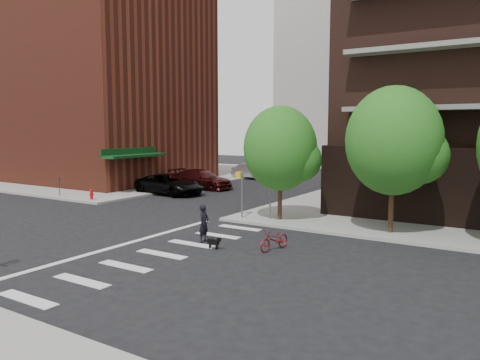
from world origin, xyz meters
name	(u,v)px	position (x,y,z in m)	size (l,w,h in m)	color
ground	(111,245)	(0.00, 0.00, 0.00)	(120.00, 120.00, 0.00)	black
sidewalk_nw	(119,173)	(-24.50, 23.50, 0.07)	(31.00, 33.00, 0.15)	gray
crosswalk	(147,251)	(2.21, 0.00, 0.01)	(3.85, 13.00, 0.01)	silver
midrise_nw	(92,77)	(-22.00, 18.00, 10.15)	(21.40, 15.50, 20.00)	maroon
tree_a	(280,148)	(4.00, 8.50, 4.04)	(4.00, 4.00, 5.90)	#301E11
tree_b	(394,141)	(10.00, 8.50, 4.54)	(4.50, 4.50, 6.65)	#301E11
pedestrian_signal	(248,188)	(2.32, 7.92, 1.85)	(2.18, 0.67, 2.60)	slate
fire_hydrant	(91,194)	(-10.50, 7.80, 0.55)	(0.24, 0.24, 0.73)	#A50C0C
parking_meter	(59,185)	(-14.00, 7.80, 0.96)	(0.10, 0.08, 1.32)	black
parked_car_black	(170,184)	(-8.20, 13.44, 0.80)	(5.74, 2.65, 1.60)	black
parked_car_maroon	(201,179)	(-8.20, 17.51, 0.82)	(5.67, 2.30, 1.65)	#400F10
parked_car_silver	(255,171)	(-8.20, 26.48, 0.80)	(4.86, 1.69, 1.60)	#A9ACB0
scooter	(274,239)	(6.60, 3.04, 0.47)	(0.62, 1.78, 0.93)	maroon
dog_walker	(204,224)	(3.24, 2.58, 0.85)	(0.41, 0.62, 1.71)	black
dog	(214,242)	(4.33, 1.83, 0.33)	(0.62, 0.20, 0.52)	black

